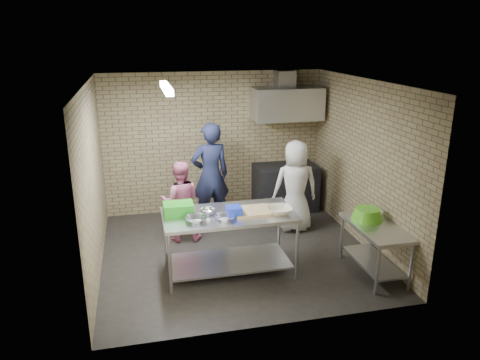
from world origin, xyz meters
name	(u,v)px	position (x,y,z in m)	size (l,w,h in m)	color
floor	(237,252)	(0.00, 0.00, 0.00)	(4.20, 4.20, 0.00)	black
ceiling	(236,82)	(0.00, 0.00, 2.70)	(4.20, 4.20, 0.00)	black
back_wall	(214,143)	(0.00, 2.00, 1.35)	(4.20, 0.06, 2.70)	#94885C
front_wall	(275,222)	(0.00, -2.00, 1.35)	(4.20, 0.06, 2.70)	#94885C
left_wall	(93,181)	(-2.10, 0.00, 1.35)	(0.06, 4.00, 2.70)	#94885C
right_wall	(363,164)	(2.10, 0.00, 1.35)	(0.06, 4.00, 2.70)	#94885C
prep_table	(229,243)	(-0.25, -0.62, 0.47)	(1.87, 0.94, 0.94)	silver
side_counter	(374,249)	(1.80, -1.10, 0.38)	(0.60, 1.20, 0.75)	silver
stove	(285,187)	(1.35, 1.65, 0.45)	(1.20, 0.70, 0.90)	black
range_hood	(287,104)	(1.35, 1.70, 2.10)	(1.30, 0.60, 0.60)	silver
hood_duct	(285,79)	(1.35, 1.85, 2.55)	(0.35, 0.30, 0.30)	#A5A8AD
wall_shelf	(298,111)	(1.65, 1.89, 1.92)	(0.80, 0.20, 0.04)	#3F2B19
fluorescent_fixture	(166,88)	(-1.00, 0.00, 2.64)	(0.10, 1.25, 0.08)	white
green_crate	(178,209)	(-0.95, -0.50, 1.02)	(0.42, 0.31, 0.17)	#1F921A
blue_tub	(234,211)	(-0.20, -0.72, 1.00)	(0.21, 0.21, 0.14)	#1931C1
cutting_board	(253,211)	(0.10, -0.64, 0.95)	(0.57, 0.44, 0.03)	tan
mixing_bowl_a	(196,219)	(-0.75, -0.82, 0.97)	(0.29, 0.29, 0.07)	#A9AAB0
mixing_bowl_b	(207,212)	(-0.55, -0.57, 0.97)	(0.22, 0.22, 0.07)	silver
mixing_bowl_c	(225,218)	(-0.35, -0.84, 0.97)	(0.27, 0.27, 0.07)	silver
ceramic_bowl	(279,210)	(0.45, -0.77, 0.98)	(0.36, 0.36, 0.09)	beige
green_basin	(367,214)	(1.78, -0.85, 0.83)	(0.46, 0.46, 0.17)	#59C626
bottle_red	(286,106)	(1.40, 1.89, 2.03)	(0.07, 0.07, 0.18)	#B22619
bottle_green	(306,106)	(1.80, 1.89, 2.02)	(0.06, 0.06, 0.15)	green
man_navy	(210,176)	(-0.22, 1.17, 0.95)	(0.70, 0.46, 1.91)	black
woman_pink	(180,201)	(-0.81, 0.68, 0.69)	(0.67, 0.52, 1.38)	#D06E93
woman_white	(295,186)	(1.20, 0.67, 0.81)	(0.79, 0.52, 1.62)	white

